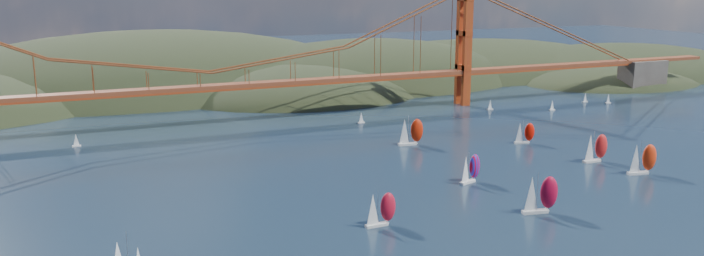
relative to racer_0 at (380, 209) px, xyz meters
name	(u,v)px	position (x,y,z in m)	size (l,w,h in m)	color
headlands	(256,107)	(32.52, 232.11, -16.86)	(725.00, 225.00, 96.00)	black
bridge	(205,47)	(-14.18, 133.82, 27.83)	(552.00, 12.00, 55.00)	brown
racer_0	(380,209)	(0.00, 0.00, 0.00)	(8.14, 3.37, 9.31)	silver
racer_1	(540,194)	(41.80, -7.64, 0.76)	(9.72, 4.96, 10.92)	silver
racer_2	(642,158)	(93.88, 9.14, 0.60)	(9.42, 4.78, 10.59)	white
racer_3	(524,133)	(85.72, 56.79, -0.37)	(7.62, 4.18, 8.54)	silver
racer_4	(595,147)	(90.99, 26.19, 0.50)	(8.98, 3.60, 10.37)	silver
racer_5	(410,131)	(46.09, 70.99, 0.70)	(9.53, 4.26, 10.80)	silver
racer_rwb	(470,168)	(40.14, 22.40, 0.05)	(8.42, 5.34, 9.42)	white
distant_boat_3	(76,140)	(-65.53, 116.07, -1.99)	(3.00, 2.00, 4.70)	silver
distant_boat_4	(490,105)	(112.04, 116.81, -1.99)	(3.00, 2.00, 4.70)	silver
distant_boat_5	(552,105)	(137.48, 104.50, -1.99)	(3.00, 2.00, 4.70)	silver
distant_boat_6	(585,97)	(166.21, 115.17, -1.99)	(3.00, 2.00, 4.70)	silver
distant_boat_7	(608,99)	(174.13, 108.10, -1.99)	(3.00, 2.00, 4.70)	silver
distant_boat_8	(361,118)	(45.27, 112.90, -1.99)	(3.00, 2.00, 4.70)	silver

